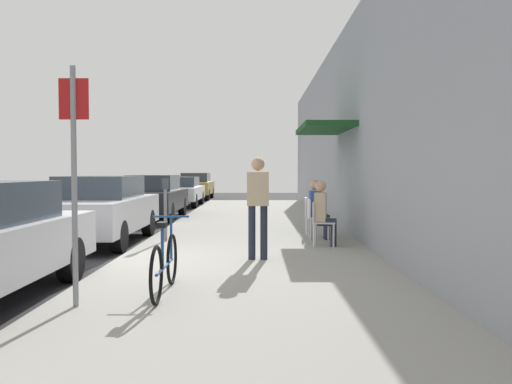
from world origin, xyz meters
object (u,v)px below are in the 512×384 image
object	(u,v)px
cafe_chair_2	(309,213)
pedestrian_standing	(256,200)
street_sign	(72,167)
bicycle_0	(163,264)
parked_car_2	(151,196)
seated_patron_0	(321,211)
cafe_chair_1	(312,216)
parked_car_4	(194,186)
parking_meter	(163,205)
parked_car_3	(178,191)
parked_car_1	(97,209)
cafe_chair_0	(318,220)
seated_patron_1	(315,207)

from	to	relation	value
cafe_chair_2	pedestrian_standing	distance (m)	3.52
street_sign	pedestrian_standing	world-z (taller)	street_sign
street_sign	cafe_chair_2	distance (m)	7.11
bicycle_0	parked_car_2	bearing A→B (deg)	102.00
cafe_chair_2	seated_patron_0	bearing A→B (deg)	-87.93
cafe_chair_1	bicycle_0	bearing A→B (deg)	-115.33
parked_car_4	bicycle_0	xyz separation A→B (m)	(2.37, -23.49, -0.29)
street_sign	parked_car_2	bearing A→B (deg)	97.29
seated_patron_0	cafe_chair_1	bearing A→B (deg)	93.51
seated_patron_0	cafe_chair_2	xyz separation A→B (m)	(-0.06, 1.68, -0.19)
parking_meter	seated_patron_0	distance (m)	3.32
parked_car_3	pedestrian_standing	world-z (taller)	pedestrian_standing
parked_car_1	cafe_chair_1	distance (m)	4.74
street_sign	cafe_chair_0	xyz separation A→B (m)	(3.23, 4.59, -1.02)
parked_car_1	seated_patron_1	world-z (taller)	parked_car_1
seated_patron_0	parked_car_4	bearing A→B (deg)	103.82
parked_car_2	parked_car_3	distance (m)	6.34
street_sign	cafe_chair_2	bearing A→B (deg)	62.66
parking_meter	pedestrian_standing	xyz separation A→B (m)	(1.94, -2.29, 0.23)
bicycle_0	seated_patron_0	xyz separation A→B (m)	(2.42, 4.01, 0.34)
parking_meter	seated_patron_0	bearing A→B (deg)	-12.36
seated_patron_0	street_sign	bearing A→B (deg)	-125.73
parked_car_1	cafe_chair_1	size ratio (longest dim) A/B	5.06
parked_car_3	cafe_chair_2	world-z (taller)	parked_car_3
cafe_chair_0	cafe_chair_1	distance (m)	0.98
bicycle_0	seated_patron_0	distance (m)	4.69
parked_car_3	cafe_chair_1	distance (m)	13.36
cafe_chair_1	seated_patron_1	distance (m)	0.20
parked_car_2	parked_car_1	bearing A→B (deg)	-90.00
parked_car_1	parking_meter	size ratio (longest dim) A/B	3.33
parked_car_1	seated_patron_1	distance (m)	4.80
parked_car_2	cafe_chair_1	xyz separation A→B (m)	(4.73, -6.16, -0.13)
seated_patron_0	pedestrian_standing	xyz separation A→B (m)	(-1.30, -1.58, 0.30)
bicycle_0	parked_car_4	bearing A→B (deg)	95.76
parking_meter	cafe_chair_2	xyz separation A→B (m)	(3.18, 0.96, -0.26)
parked_car_4	street_sign	size ratio (longest dim) A/B	1.69
parked_car_2	parked_car_4	bearing A→B (deg)	90.00
parked_car_4	pedestrian_standing	xyz separation A→B (m)	(3.49, -21.06, 0.35)
parked_car_2	cafe_chair_1	world-z (taller)	parked_car_2
bicycle_0	cafe_chair_0	bearing A→B (deg)	59.51
parked_car_2	cafe_chair_0	bearing A→B (deg)	-56.42
cafe_chair_1	parked_car_4	bearing A→B (deg)	104.35
parked_car_3	parked_car_1	bearing A→B (deg)	-90.00
bicycle_0	cafe_chair_1	distance (m)	5.53
bicycle_0	cafe_chair_1	world-z (taller)	bicycle_0
parked_car_2	seated_patron_1	world-z (taller)	parked_car_2
parked_car_1	parking_meter	xyz separation A→B (m)	(1.55, -0.55, 0.12)
cafe_chair_1	cafe_chair_2	bearing A→B (deg)	89.99
bicycle_0	pedestrian_standing	world-z (taller)	pedestrian_standing
parked_car_4	seated_patron_1	size ratio (longest dim) A/B	3.41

